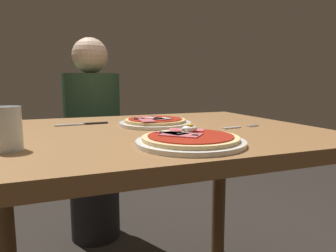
{
  "coord_description": "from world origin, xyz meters",
  "views": [
    {
      "loc": [
        -0.32,
        -0.98,
        0.93
      ],
      "look_at": [
        0.01,
        -0.14,
        0.8
      ],
      "focal_mm": 32.86,
      "sensor_mm": 36.0,
      "label": 1
    }
  ],
  "objects_px": {
    "pizza_across_left": "(155,122)",
    "pizza_foreground": "(190,140)",
    "knife": "(86,124)",
    "fork": "(238,127)",
    "diner_person": "(93,146)",
    "dining_table": "(150,164)",
    "water_glass_near": "(7,132)"
  },
  "relations": [
    {
      "from": "pizza_across_left",
      "to": "fork",
      "type": "relative_size",
      "value": 1.69
    },
    {
      "from": "pizza_foreground",
      "to": "diner_person",
      "type": "xyz_separation_m",
      "value": [
        -0.1,
        1.11,
        -0.23
      ]
    },
    {
      "from": "pizza_foreground",
      "to": "pizza_across_left",
      "type": "bearing_deg",
      "value": 84.98
    },
    {
      "from": "pizza_across_left",
      "to": "fork",
      "type": "xyz_separation_m",
      "value": [
        0.25,
        -0.17,
        -0.01
      ]
    },
    {
      "from": "dining_table",
      "to": "pizza_foreground",
      "type": "bearing_deg",
      "value": -86.66
    },
    {
      "from": "pizza_foreground",
      "to": "pizza_across_left",
      "type": "distance_m",
      "value": 0.37
    },
    {
      "from": "dining_table",
      "to": "water_glass_near",
      "type": "xyz_separation_m",
      "value": [
        -0.41,
        -0.19,
        0.17
      ]
    },
    {
      "from": "dining_table",
      "to": "fork",
      "type": "bearing_deg",
      "value": -14.94
    },
    {
      "from": "water_glass_near",
      "to": "diner_person",
      "type": "distance_m",
      "value": 1.1
    },
    {
      "from": "pizza_foreground",
      "to": "water_glass_near",
      "type": "xyz_separation_m",
      "value": [
        -0.43,
        0.09,
        0.03
      ]
    },
    {
      "from": "pizza_across_left",
      "to": "fork",
      "type": "distance_m",
      "value": 0.3
    },
    {
      "from": "dining_table",
      "to": "pizza_foreground",
      "type": "height_order",
      "value": "pizza_foreground"
    },
    {
      "from": "pizza_across_left",
      "to": "diner_person",
      "type": "xyz_separation_m",
      "value": [
        -0.13,
        0.74,
        -0.23
      ]
    },
    {
      "from": "dining_table",
      "to": "knife",
      "type": "relative_size",
      "value": 5.82
    },
    {
      "from": "fork",
      "to": "knife",
      "type": "xyz_separation_m",
      "value": [
        -0.49,
        0.28,
        0.0
      ]
    },
    {
      "from": "water_glass_near",
      "to": "fork",
      "type": "relative_size",
      "value": 0.66
    },
    {
      "from": "fork",
      "to": "knife",
      "type": "distance_m",
      "value": 0.56
    },
    {
      "from": "pizza_across_left",
      "to": "knife",
      "type": "bearing_deg",
      "value": 154.65
    },
    {
      "from": "water_glass_near",
      "to": "fork",
      "type": "distance_m",
      "value": 0.72
    },
    {
      "from": "pizza_foreground",
      "to": "diner_person",
      "type": "bearing_deg",
      "value": 95.19
    },
    {
      "from": "fork",
      "to": "dining_table",
      "type": "bearing_deg",
      "value": 165.06
    },
    {
      "from": "pizza_across_left",
      "to": "knife",
      "type": "relative_size",
      "value": 1.36
    },
    {
      "from": "pizza_across_left",
      "to": "pizza_foreground",
      "type": "bearing_deg",
      "value": -95.02
    },
    {
      "from": "knife",
      "to": "diner_person",
      "type": "xyz_separation_m",
      "value": [
        0.11,
        0.62,
        -0.22
      ]
    },
    {
      "from": "dining_table",
      "to": "pizza_across_left",
      "type": "relative_size",
      "value": 4.26
    },
    {
      "from": "dining_table",
      "to": "water_glass_near",
      "type": "distance_m",
      "value": 0.48
    },
    {
      "from": "pizza_foreground",
      "to": "water_glass_near",
      "type": "distance_m",
      "value": 0.44
    },
    {
      "from": "diner_person",
      "to": "water_glass_near",
      "type": "bearing_deg",
      "value": 72.13
    },
    {
      "from": "fork",
      "to": "knife",
      "type": "relative_size",
      "value": 0.81
    },
    {
      "from": "water_glass_near",
      "to": "knife",
      "type": "height_order",
      "value": "water_glass_near"
    },
    {
      "from": "water_glass_near",
      "to": "diner_person",
      "type": "height_order",
      "value": "diner_person"
    },
    {
      "from": "pizza_across_left",
      "to": "knife",
      "type": "distance_m",
      "value": 0.26
    }
  ]
}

